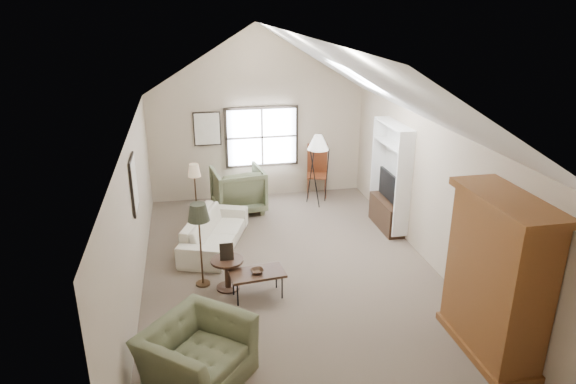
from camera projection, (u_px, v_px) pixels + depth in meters
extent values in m
cube|color=brown|center=(293.00, 276.00, 8.78)|extent=(5.00, 8.00, 0.01)
cube|color=tan|center=(258.00, 145.00, 12.01)|extent=(5.00, 0.01, 2.50)
cube|color=tan|center=(384.00, 374.00, 4.67)|extent=(5.00, 0.01, 2.50)
cube|color=tan|center=(134.00, 221.00, 7.88)|extent=(0.01, 8.00, 2.50)
cube|color=tan|center=(435.00, 198.00, 8.80)|extent=(0.01, 8.00, 2.50)
cube|color=black|center=(262.00, 137.00, 11.92)|extent=(1.72, 0.08, 1.42)
cube|color=black|center=(134.00, 184.00, 7.98)|extent=(0.68, 0.04, 0.88)
cube|color=black|center=(207.00, 129.00, 11.61)|extent=(0.62, 0.04, 0.78)
cube|color=brown|center=(497.00, 277.00, 6.59)|extent=(0.60, 1.50, 2.20)
cube|color=white|center=(390.00, 175.00, 10.28)|extent=(0.32, 1.30, 2.10)
cube|color=#382316|center=(387.00, 214.00, 10.57)|extent=(0.34, 1.18, 0.60)
cube|color=black|center=(389.00, 186.00, 10.35)|extent=(0.05, 0.90, 0.55)
imported|color=#EFE6CE|center=(215.00, 231.00, 9.77)|extent=(1.49, 2.27, 0.62)
imported|color=#5C6043|center=(197.00, 354.00, 6.25)|extent=(1.59, 1.61, 0.79)
imported|color=#636748|center=(238.00, 190.00, 11.36)|extent=(1.20, 1.23, 1.00)
cube|color=#3B2718|center=(258.00, 284.00, 8.12)|extent=(0.90, 0.56, 0.44)
imported|color=#3D2519|center=(257.00, 271.00, 8.03)|extent=(0.22, 0.22, 0.05)
cylinder|color=#392517|center=(228.00, 274.00, 8.33)|extent=(0.68, 0.68, 0.53)
cube|color=brown|center=(317.00, 171.00, 12.21)|extent=(0.58, 0.58, 1.23)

